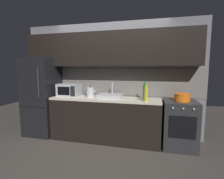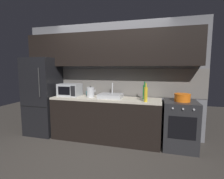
{
  "view_description": "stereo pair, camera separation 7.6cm",
  "coord_description": "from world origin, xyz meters",
  "px_view_note": "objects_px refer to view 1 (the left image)",
  "views": [
    {
      "loc": [
        0.97,
        -2.41,
        1.5
      ],
      "look_at": [
        0.14,
        0.9,
        1.08
      ],
      "focal_mm": 27.05,
      "sensor_mm": 36.0,
      "label": 1
    },
    {
      "loc": [
        1.04,
        -2.39,
        1.5
      ],
      "look_at": [
        0.14,
        0.9,
        1.08
      ],
      "focal_mm": 27.05,
      "sensor_mm": 36.0,
      "label": 2
    }
  ],
  "objects_px": {
    "microwave": "(69,90)",
    "mug_teal": "(87,93)",
    "refrigerator": "(42,96)",
    "wine_bottle_green": "(145,92)",
    "cooking_pot": "(182,97)",
    "wine_bottle_yellow": "(146,94)",
    "oven_range": "(180,124)",
    "kettle": "(90,92)"
  },
  "relations": [
    {
      "from": "oven_range",
      "to": "kettle",
      "type": "xyz_separation_m",
      "value": [
        -1.79,
        -0.01,
        0.56
      ]
    },
    {
      "from": "refrigerator",
      "to": "wine_bottle_yellow",
      "type": "xyz_separation_m",
      "value": [
        2.34,
        -0.22,
        0.17
      ]
    },
    {
      "from": "kettle",
      "to": "oven_range",
      "type": "bearing_deg",
      "value": 0.33
    },
    {
      "from": "wine_bottle_yellow",
      "to": "cooking_pot",
      "type": "bearing_deg",
      "value": 19.09
    },
    {
      "from": "cooking_pot",
      "to": "refrigerator",
      "type": "bearing_deg",
      "value": -180.0
    },
    {
      "from": "oven_range",
      "to": "refrigerator",
      "type": "bearing_deg",
      "value": 179.98
    },
    {
      "from": "oven_range",
      "to": "wine_bottle_yellow",
      "type": "height_order",
      "value": "wine_bottle_yellow"
    },
    {
      "from": "oven_range",
      "to": "cooking_pot",
      "type": "relative_size",
      "value": 3.17
    },
    {
      "from": "microwave",
      "to": "mug_teal",
      "type": "height_order",
      "value": "microwave"
    },
    {
      "from": "refrigerator",
      "to": "microwave",
      "type": "height_order",
      "value": "refrigerator"
    },
    {
      "from": "wine_bottle_yellow",
      "to": "mug_teal",
      "type": "bearing_deg",
      "value": 162.25
    },
    {
      "from": "refrigerator",
      "to": "wine_bottle_green",
      "type": "distance_m",
      "value": 2.31
    },
    {
      "from": "refrigerator",
      "to": "microwave",
      "type": "distance_m",
      "value": 0.7
    },
    {
      "from": "kettle",
      "to": "wine_bottle_yellow",
      "type": "height_order",
      "value": "wine_bottle_yellow"
    },
    {
      "from": "refrigerator",
      "to": "wine_bottle_yellow",
      "type": "height_order",
      "value": "refrigerator"
    },
    {
      "from": "mug_teal",
      "to": "cooking_pot",
      "type": "xyz_separation_m",
      "value": [
        1.96,
        -0.2,
        0.02
      ]
    },
    {
      "from": "oven_range",
      "to": "mug_teal",
      "type": "distance_m",
      "value": 2.02
    },
    {
      "from": "oven_range",
      "to": "microwave",
      "type": "relative_size",
      "value": 1.96
    },
    {
      "from": "wine_bottle_yellow",
      "to": "mug_teal",
      "type": "xyz_separation_m",
      "value": [
        -1.32,
        0.42,
        -0.09
      ]
    },
    {
      "from": "oven_range",
      "to": "mug_teal",
      "type": "height_order",
      "value": "mug_teal"
    },
    {
      "from": "wine_bottle_yellow",
      "to": "refrigerator",
      "type": "bearing_deg",
      "value": 174.55
    },
    {
      "from": "oven_range",
      "to": "cooking_pot",
      "type": "xyz_separation_m",
      "value": [
        0.02,
        0.0,
        0.52
      ]
    },
    {
      "from": "mug_teal",
      "to": "cooking_pot",
      "type": "bearing_deg",
      "value": -5.76
    },
    {
      "from": "microwave",
      "to": "kettle",
      "type": "height_order",
      "value": "microwave"
    },
    {
      "from": "oven_range",
      "to": "wine_bottle_green",
      "type": "xyz_separation_m",
      "value": [
        -0.67,
        0.02,
        0.6
      ]
    },
    {
      "from": "microwave",
      "to": "cooking_pot",
      "type": "height_order",
      "value": "microwave"
    },
    {
      "from": "oven_range",
      "to": "cooking_pot",
      "type": "distance_m",
      "value": 0.52
    },
    {
      "from": "microwave",
      "to": "wine_bottle_green",
      "type": "distance_m",
      "value": 1.62
    },
    {
      "from": "refrigerator",
      "to": "cooking_pot",
      "type": "height_order",
      "value": "refrigerator"
    },
    {
      "from": "wine_bottle_green",
      "to": "mug_teal",
      "type": "height_order",
      "value": "wine_bottle_green"
    },
    {
      "from": "oven_range",
      "to": "cooking_pot",
      "type": "bearing_deg",
      "value": 4.07
    },
    {
      "from": "wine_bottle_yellow",
      "to": "kettle",
      "type": "bearing_deg",
      "value": 169.66
    },
    {
      "from": "oven_range",
      "to": "wine_bottle_yellow",
      "type": "xyz_separation_m",
      "value": [
        -0.63,
        -0.22,
        0.59
      ]
    },
    {
      "from": "refrigerator",
      "to": "wine_bottle_green",
      "type": "xyz_separation_m",
      "value": [
        2.3,
        0.02,
        0.18
      ]
    },
    {
      "from": "oven_range",
      "to": "wine_bottle_green",
      "type": "bearing_deg",
      "value": 178.24
    },
    {
      "from": "wine_bottle_green",
      "to": "cooking_pot",
      "type": "xyz_separation_m",
      "value": [
        0.69,
        -0.02,
        -0.08
      ]
    },
    {
      "from": "refrigerator",
      "to": "kettle",
      "type": "xyz_separation_m",
      "value": [
        1.18,
        -0.01,
        0.14
      ]
    },
    {
      "from": "cooking_pot",
      "to": "wine_bottle_yellow",
      "type": "bearing_deg",
      "value": -160.91
    },
    {
      "from": "oven_range",
      "to": "wine_bottle_green",
      "type": "height_order",
      "value": "wine_bottle_green"
    },
    {
      "from": "kettle",
      "to": "cooking_pot",
      "type": "xyz_separation_m",
      "value": [
        1.81,
        0.01,
        -0.04
      ]
    },
    {
      "from": "mug_teal",
      "to": "refrigerator",
      "type": "bearing_deg",
      "value": -169.08
    },
    {
      "from": "microwave",
      "to": "mug_teal",
      "type": "relative_size",
      "value": 4.81
    }
  ]
}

